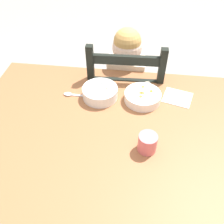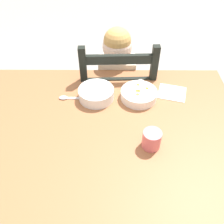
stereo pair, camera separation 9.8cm
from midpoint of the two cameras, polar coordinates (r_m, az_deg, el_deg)
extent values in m
plane|color=gray|center=(1.76, -2.65, -20.86)|extent=(8.00, 8.00, 0.00)
cube|color=#935C38|center=(1.14, -3.83, -4.93)|extent=(1.27, 0.94, 0.04)
cylinder|color=#935C38|center=(1.80, -20.61, -2.97)|extent=(0.07, 0.07, 0.72)
cylinder|color=#935C38|center=(1.75, 16.13, -3.21)|extent=(0.07, 0.07, 0.72)
cube|color=black|center=(1.74, -0.62, 3.21)|extent=(0.44, 0.44, 0.02)
cube|color=black|center=(2.05, 4.61, 1.82)|extent=(0.04, 0.04, 0.45)
cube|color=black|center=(2.05, -6.03, 1.58)|extent=(0.04, 0.04, 0.45)
cube|color=black|center=(1.79, 5.73, -6.36)|extent=(0.04, 0.04, 0.45)
cube|color=black|center=(1.78, -6.55, -6.66)|extent=(0.04, 0.04, 0.45)
cube|color=black|center=(1.45, 7.07, 6.08)|extent=(0.04, 0.04, 0.49)
cube|color=black|center=(1.44, -8.10, 5.76)|extent=(0.04, 0.04, 0.49)
cube|color=black|center=(1.34, -0.54, 11.77)|extent=(0.36, 0.04, 0.05)
cube|color=black|center=(1.42, -0.50, 6.75)|extent=(0.36, 0.04, 0.05)
cube|color=beige|center=(1.61, -0.68, 7.09)|extent=(0.22, 0.14, 0.32)
sphere|color=beige|center=(1.48, -0.75, 14.43)|extent=(0.17, 0.17, 0.17)
sphere|color=tan|center=(1.46, -0.77, 15.73)|extent=(0.16, 0.16, 0.16)
cylinder|color=#3F4C72|center=(1.80, -2.39, -5.35)|extent=(0.07, 0.07, 0.47)
cylinder|color=#3F4C72|center=(1.79, 1.14, -5.37)|extent=(0.07, 0.07, 0.47)
cylinder|color=beige|center=(1.49, -5.79, 7.23)|extent=(0.06, 0.24, 0.13)
cylinder|color=beige|center=(1.49, 4.29, 7.21)|extent=(0.06, 0.24, 0.13)
cylinder|color=white|center=(1.27, -5.78, 4.06)|extent=(0.18, 0.18, 0.06)
cylinder|color=white|center=(1.29, -5.70, 3.19)|extent=(0.08, 0.08, 0.01)
cylinder|color=green|center=(1.27, -5.81, 4.36)|extent=(0.15, 0.15, 0.03)
sphere|color=green|center=(1.29, -6.54, 5.89)|extent=(0.01, 0.01, 0.01)
sphere|color=green|center=(1.29, -5.57, 6.04)|extent=(0.01, 0.01, 0.01)
sphere|color=#4E9531|center=(1.26, -4.36, 5.00)|extent=(0.01, 0.01, 0.01)
cylinder|color=white|center=(1.27, 3.91, 3.86)|extent=(0.18, 0.18, 0.05)
cylinder|color=white|center=(1.28, 3.86, 3.16)|extent=(0.08, 0.08, 0.01)
cylinder|color=orange|center=(1.27, 3.92, 4.11)|extent=(0.15, 0.15, 0.03)
cube|color=orange|center=(1.24, 3.57, 3.75)|extent=(0.02, 0.02, 0.01)
cube|color=orange|center=(1.30, 3.74, 5.97)|extent=(0.02, 0.02, 0.01)
cube|color=orange|center=(1.26, 3.45, 4.59)|extent=(0.02, 0.02, 0.01)
cube|color=orange|center=(1.28, 5.74, 5.12)|extent=(0.02, 0.02, 0.01)
cube|color=orange|center=(1.26, 3.94, 4.57)|extent=(0.02, 0.02, 0.01)
cube|color=silver|center=(1.30, -10.18, 3.00)|extent=(0.10, 0.01, 0.00)
ellipsoid|color=silver|center=(1.31, -13.07, 3.11)|extent=(0.04, 0.03, 0.01)
cylinder|color=#DE6C71|center=(1.04, 6.33, -6.30)|extent=(0.08, 0.08, 0.08)
cube|color=white|center=(1.34, 11.41, 4.23)|extent=(0.17, 0.16, 0.00)
camera|label=1|loc=(0.05, 87.54, 2.37)|focal=40.41mm
camera|label=2|loc=(0.05, -92.46, -2.37)|focal=40.41mm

